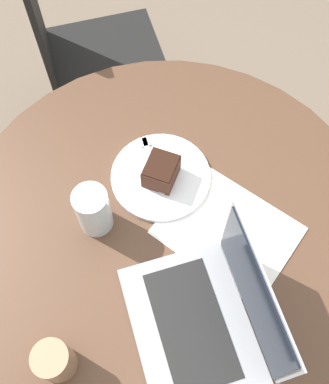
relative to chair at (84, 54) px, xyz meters
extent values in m
plane|color=#6B5B4C|center=(-0.72, 0.43, -0.51)|extent=(12.00, 12.00, 0.00)
cylinder|color=#4C3323|center=(-0.72, 0.43, -0.50)|extent=(0.52, 0.52, 0.02)
cylinder|color=#4C3323|center=(-0.72, 0.43, -0.13)|extent=(0.12, 0.12, 0.71)
cylinder|color=#4C3323|center=(-0.72, 0.43, 0.24)|extent=(1.02, 1.02, 0.03)
cube|color=black|center=(-0.05, -0.06, -0.04)|extent=(0.59, 0.59, 0.02)
cube|color=black|center=(0.07, 0.10, 0.22)|extent=(0.32, 0.24, 0.52)
cube|color=black|center=(0.00, -0.33, -0.28)|extent=(0.05, 0.05, 0.45)
cube|color=black|center=(-0.31, -0.10, -0.28)|extent=(0.05, 0.05, 0.45)
cube|color=black|center=(0.22, -0.02, -0.28)|extent=(0.05, 0.05, 0.45)
cube|color=black|center=(-0.09, 0.21, -0.28)|extent=(0.05, 0.05, 0.45)
cube|color=white|center=(-0.84, 0.36, 0.26)|extent=(0.30, 0.24, 0.00)
cylinder|color=silver|center=(-0.63, 0.35, 0.26)|extent=(0.25, 0.25, 0.01)
cube|color=#472619|center=(-0.63, 0.35, 0.29)|extent=(0.09, 0.10, 0.06)
cube|color=black|center=(-0.63, 0.35, 0.32)|extent=(0.09, 0.10, 0.00)
cube|color=silver|center=(-0.59, 0.34, 0.27)|extent=(0.14, 0.11, 0.00)
cube|color=silver|center=(-0.54, 0.29, 0.27)|extent=(0.04, 0.04, 0.00)
cylinder|color=#997556|center=(-0.73, 0.81, 0.30)|extent=(0.07, 0.07, 0.10)
cylinder|color=silver|center=(-0.58, 0.53, 0.32)|extent=(0.08, 0.08, 0.13)
cube|color=gray|center=(-0.90, 0.59, 0.26)|extent=(0.39, 0.37, 0.02)
cube|color=black|center=(-0.90, 0.59, 0.27)|extent=(0.29, 0.26, 0.00)
cube|color=gray|center=(-0.97, 0.49, 0.37)|extent=(0.26, 0.18, 0.21)
cube|color=black|center=(-0.97, 0.49, 0.37)|extent=(0.24, 0.17, 0.19)
camera|label=1|loc=(-0.97, 0.77, 1.22)|focal=42.00mm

